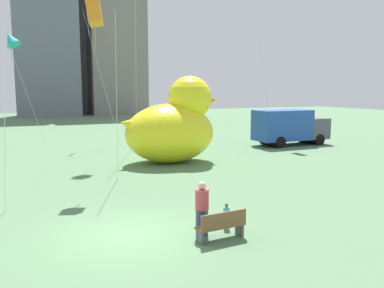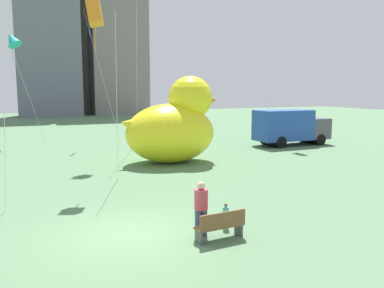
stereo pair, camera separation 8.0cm
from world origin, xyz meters
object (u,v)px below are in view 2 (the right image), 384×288
at_px(park_bench, 221,225).
at_px(kite_blue, 90,20).
at_px(kite_orange, 95,14).
at_px(person_adult, 201,206).
at_px(person_child, 226,215).
at_px(kite_teal, 12,39).
at_px(giant_inflatable_duck, 174,126).
at_px(box_truck, 290,127).

distance_m(park_bench, kite_blue, 24.90).
bearing_deg(kite_blue, kite_orange, -98.74).
relative_size(person_adult, person_child, 2.04).
bearing_deg(park_bench, person_adult, 123.96).
bearing_deg(kite_teal, person_adult, -78.36).
distance_m(kite_orange, kite_teal, 17.35).
bearing_deg(person_child, kite_blue, 91.02).
xyz_separation_m(park_bench, giant_inflatable_duck, (3.34, 12.66, 1.79)).
bearing_deg(park_bench, box_truck, 47.55).
xyz_separation_m(park_bench, person_child, (0.62, 0.85, -0.01)).
bearing_deg(person_child, box_truck, 47.24).
bearing_deg(kite_orange, person_child, -71.67).
height_order(person_child, giant_inflatable_duck, giant_inflatable_duck).
distance_m(person_adult, person_child, 1.15).
bearing_deg(kite_orange, box_truck, 23.78).
relative_size(person_child, box_truck, 0.13).
relative_size(box_truck, kite_orange, 0.73).
bearing_deg(kite_teal, giant_inflatable_duck, -55.63).
relative_size(person_adult, kite_orange, 0.20).
relative_size(person_adult, kite_blue, 0.16).
height_order(box_truck, kite_orange, kite_orange).
distance_m(park_bench, kite_teal, 27.44).
xyz_separation_m(person_child, box_truck, (14.03, 15.17, 0.99)).
distance_m(box_truck, kite_blue, 18.14).
height_order(kite_orange, kite_teal, kite_teal).
relative_size(person_adult, box_truck, 0.27).
xyz_separation_m(park_bench, kite_blue, (0.23, 23.04, 9.46)).
bearing_deg(kite_blue, kite_teal, 155.63).
bearing_deg(box_truck, kite_teal, 154.49).
bearing_deg(box_truck, kite_blue, 154.04).
bearing_deg(kite_teal, kite_orange, -78.09).
bearing_deg(person_adult, giant_inflatable_duck, 72.88).
height_order(person_adult, giant_inflatable_duck, giant_inflatable_duck).
xyz_separation_m(giant_inflatable_duck, kite_teal, (-8.89, 12.99, 6.20)).
xyz_separation_m(box_truck, kite_orange, (-16.62, -7.32, 6.45)).
distance_m(kite_orange, kite_blue, 14.66).
distance_m(person_adult, giant_inflatable_duck, 12.71).
relative_size(person_adult, giant_inflatable_duck, 0.27).
distance_m(person_adult, kite_orange, 10.80).
distance_m(person_child, kite_teal, 26.79).
relative_size(park_bench, giant_inflatable_duck, 0.25).
distance_m(giant_inflatable_duck, kite_orange, 8.70).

